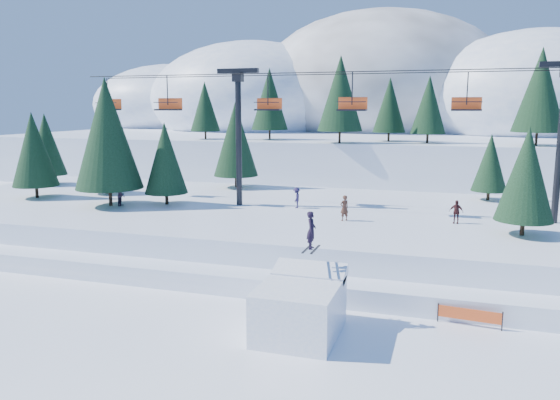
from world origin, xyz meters
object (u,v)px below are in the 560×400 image
(banner_near, at_px, (470,315))
(chairlift, at_px, (364,116))
(jump_kicker, at_px, (300,307))
(banner_far, at_px, (476,307))

(banner_near, bearing_deg, chairlift, 118.14)
(jump_kicker, xyz_separation_m, banner_far, (7.50, 4.32, -0.72))
(jump_kicker, xyz_separation_m, chairlift, (0.07, 16.49, 8.06))
(jump_kicker, height_order, banner_far, jump_kicker)
(chairlift, distance_m, banner_far, 16.75)
(banner_near, bearing_deg, banner_far, 75.10)
(banner_near, relative_size, banner_far, 1.01)
(jump_kicker, distance_m, chairlift, 18.35)
(chairlift, height_order, banner_far, chairlift)
(chairlift, relative_size, banner_far, 16.80)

